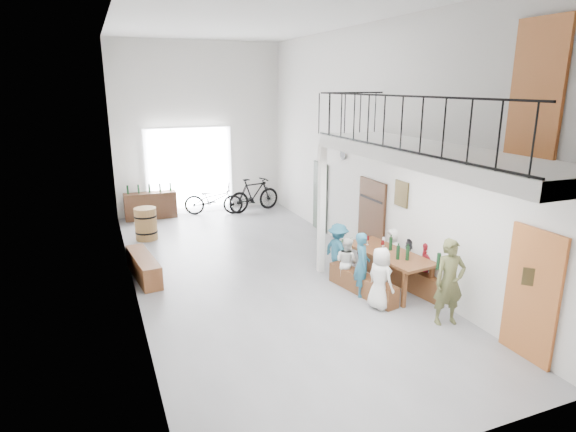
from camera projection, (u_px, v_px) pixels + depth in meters
name	position (u px, v px, depth m)	size (l,w,h in m)	color
floor	(261.00, 272.00, 11.00)	(12.00, 12.00, 0.00)	slate
room_walls	(258.00, 114.00, 10.06)	(12.00, 12.00, 12.00)	silver
gateway_portal	(190.00, 171.00, 15.79)	(2.80, 0.08, 2.80)	white
right_wall_decor	(414.00, 206.00, 9.86)	(0.07, 8.28, 5.07)	#9B5425
balcony	(429.00, 157.00, 8.14)	(1.52, 5.62, 4.00)	white
tasting_table	(388.00, 256.00, 10.00)	(1.10, 2.14, 0.79)	brown
bench_inner	(362.00, 284.00, 9.83)	(0.29, 1.81, 0.42)	brown
bench_wall	(404.00, 276.00, 10.19)	(0.27, 2.07, 0.48)	brown
tableware	(389.00, 246.00, 9.92)	(0.53, 1.20, 0.35)	black
side_bench	(144.00, 267.00, 10.63)	(0.40, 1.81, 0.51)	brown
oak_barrel	(146.00, 224.00, 13.22)	(0.61, 0.61, 0.89)	brown
serving_counter	(151.00, 206.00, 15.30)	(1.60, 0.44, 0.84)	#3C2212
counter_bottles	(149.00, 188.00, 15.15)	(1.36, 0.12, 0.28)	black
guest_left_a	(380.00, 278.00, 9.10)	(0.60, 0.39, 1.22)	white
guest_left_b	(362.00, 264.00, 9.66)	(0.48, 0.32, 1.32)	#235E77
guest_left_c	(347.00, 262.00, 10.16)	(0.51, 0.40, 1.06)	white
guest_left_d	(338.00, 250.00, 10.62)	(0.79, 0.45, 1.22)	#235E77
guest_right_a	(425.00, 267.00, 9.84)	(0.63, 0.26, 1.07)	maroon
guest_right_b	(411.00, 260.00, 10.32)	(0.94, 0.30, 1.01)	black
guest_right_c	(392.00, 252.00, 10.77)	(0.52, 0.34, 1.07)	white
host_standing	(449.00, 282.00, 8.47)	(0.58, 0.38, 1.58)	brown
potted_plant	(345.00, 244.00, 12.27)	(0.37, 0.32, 0.41)	#144A1B
bicycle_near	(214.00, 199.00, 15.78)	(0.67, 1.91, 1.00)	black
bicycle_far	(254.00, 195.00, 16.14)	(0.54, 1.90, 1.14)	black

